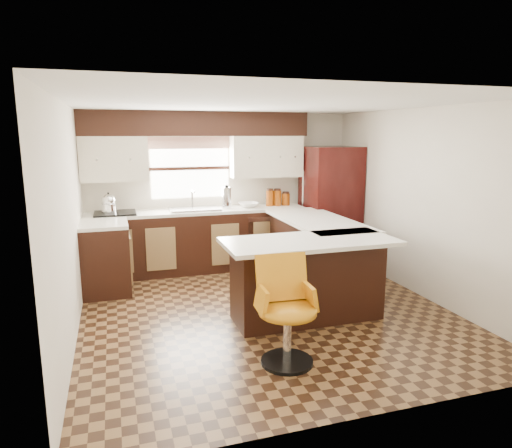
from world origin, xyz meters
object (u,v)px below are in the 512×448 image
object	(u,v)px
bar_chair	(288,313)
refrigerator	(330,205)
peninsula_return	(307,280)
peninsula_long	(314,255)

from	to	relation	value
bar_chair	refrigerator	bearing A→B (deg)	61.18
bar_chair	peninsula_return	bearing A→B (deg)	60.56
peninsula_return	bar_chair	xyz separation A→B (m)	(-0.59, -0.91, 0.04)
peninsula_return	refrigerator	distance (m)	2.50
peninsula_long	bar_chair	size ratio (longest dim) A/B	1.97
peninsula_return	bar_chair	bearing A→B (deg)	-122.99
bar_chair	peninsula_long	bearing A→B (deg)	62.93
peninsula_long	peninsula_return	xyz separation A→B (m)	(-0.53, -0.97, 0.00)
peninsula_long	peninsula_return	size ratio (longest dim) A/B	1.18
peninsula_return	refrigerator	bearing A→B (deg)	57.91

